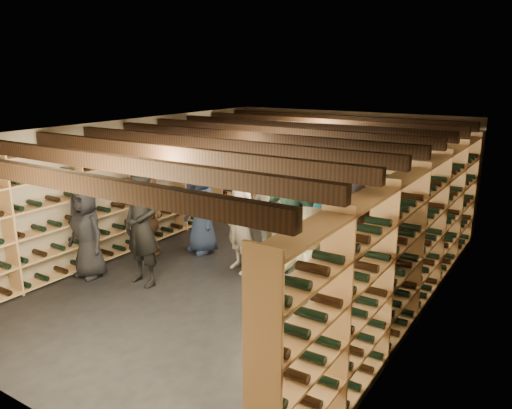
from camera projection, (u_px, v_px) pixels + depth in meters
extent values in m
plane|color=black|center=(251.00, 275.00, 8.22)|extent=(8.00, 8.00, 0.00)
cube|color=tan|center=(348.00, 166.00, 11.16)|extent=(5.50, 0.02, 2.40)
cube|color=tan|center=(15.00, 298.00, 4.66)|extent=(5.50, 0.02, 2.40)
cube|color=tan|center=(128.00, 184.00, 9.35)|extent=(0.02, 8.00, 2.40)
cube|color=tan|center=(427.00, 234.00, 6.48)|extent=(0.02, 8.00, 2.40)
cube|color=beige|center=(250.00, 129.00, 7.60)|extent=(5.50, 8.00, 0.01)
cube|color=black|center=(50.00, 177.00, 4.79)|extent=(5.40, 0.12, 0.18)
cube|color=black|center=(120.00, 164.00, 5.50)|extent=(5.40, 0.12, 0.18)
cube|color=black|center=(173.00, 153.00, 6.22)|extent=(5.40, 0.12, 0.18)
cube|color=black|center=(216.00, 145.00, 6.93)|extent=(5.40, 0.12, 0.18)
cube|color=black|center=(250.00, 138.00, 7.64)|extent=(5.40, 0.12, 0.18)
cube|color=black|center=(279.00, 132.00, 8.35)|extent=(5.40, 0.12, 0.18)
cube|color=black|center=(303.00, 127.00, 9.06)|extent=(5.40, 0.12, 0.18)
cube|color=black|center=(324.00, 123.00, 9.77)|extent=(5.40, 0.12, 0.18)
cube|color=black|center=(342.00, 120.00, 10.48)|extent=(5.40, 0.12, 0.18)
cube|color=tan|center=(135.00, 192.00, 9.29)|extent=(0.32, 7.50, 2.15)
cube|color=tan|center=(412.00, 241.00, 6.60)|extent=(0.32, 7.50, 2.15)
cube|color=tan|center=(345.00, 172.00, 11.06)|extent=(4.70, 0.30, 2.15)
cube|color=#A38B56|center=(312.00, 252.00, 9.00)|extent=(0.52, 0.37, 0.17)
cube|color=#A38B56|center=(313.00, 243.00, 8.96)|extent=(0.52, 0.37, 0.17)
cube|color=#A38B56|center=(313.00, 234.00, 8.92)|extent=(0.52, 0.37, 0.17)
cube|color=#A38B56|center=(313.00, 225.00, 8.87)|extent=(0.52, 0.37, 0.17)
cube|color=#A38B56|center=(282.00, 246.00, 9.33)|extent=(0.58, 0.47, 0.17)
cube|color=#A38B56|center=(282.00, 237.00, 9.29)|extent=(0.58, 0.47, 0.17)
cube|color=#A38B56|center=(282.00, 228.00, 9.24)|extent=(0.58, 0.47, 0.17)
cube|color=#A38B56|center=(386.00, 268.00, 8.29)|extent=(0.52, 0.35, 0.17)
imported|color=black|center=(87.00, 233.00, 7.98)|extent=(0.74, 0.50, 1.49)
imported|color=black|center=(141.00, 226.00, 7.65)|extent=(0.74, 0.54, 1.89)
imported|color=beige|center=(309.00, 278.00, 5.92)|extent=(1.23, 0.86, 1.74)
imported|color=#136073|center=(322.00, 262.00, 6.40)|extent=(1.11, 0.79, 1.74)
imported|color=brown|center=(146.00, 210.00, 9.04)|extent=(1.57, 0.95, 1.61)
imported|color=#202C48|center=(201.00, 208.00, 9.08)|extent=(0.94, 0.77, 1.66)
imported|color=gray|center=(241.00, 218.00, 8.17)|extent=(0.78, 0.66, 1.83)
imported|color=#4F2118|center=(369.00, 265.00, 6.46)|extent=(0.88, 0.74, 1.63)
imported|color=#B0AFA1|center=(268.00, 212.00, 8.72)|extent=(1.22, 0.83, 1.74)
imported|color=#284B3E|center=(290.00, 219.00, 8.03)|extent=(1.14, 0.56, 1.89)
imported|color=#333137|center=(350.00, 217.00, 8.45)|extent=(0.98, 0.83, 1.71)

